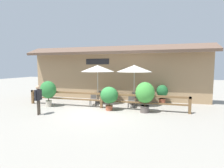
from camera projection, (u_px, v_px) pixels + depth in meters
ground_plane at (95, 112)px, 9.98m from camera, size 60.00×60.00×0.00m
building_facade at (114, 72)px, 13.70m from camera, size 14.28×1.49×4.23m
patio_railing at (101, 97)px, 10.92m from camera, size 10.40×0.14×0.95m
patio_umbrella_near at (98, 69)px, 12.21m from camera, size 2.34×2.34×2.73m
dining_table_near at (98, 95)px, 12.39m from camera, size 0.87×0.87×0.73m
chair_near_streetside at (93, 98)px, 11.77m from camera, size 0.49×0.49×0.83m
chair_near_wallside at (102, 95)px, 13.03m from camera, size 0.48×0.48×0.83m
patio_umbrella_middle at (134, 69)px, 11.51m from camera, size 2.34×2.34×2.73m
dining_table_middle at (134, 97)px, 11.69m from camera, size 0.87×0.87×0.73m
chair_middle_streetside at (131, 100)px, 11.09m from camera, size 0.47×0.47×0.83m
chair_middle_wallside at (135, 97)px, 12.34m from camera, size 0.46×0.46×0.83m
potted_plant_corner_fern at (48, 90)px, 11.33m from camera, size 1.04×0.93×1.67m
potted_plant_tall_tropical at (109, 96)px, 10.35m from camera, size 1.06×0.96×1.41m
potted_plant_broad_leaf at (145, 94)px, 9.81m from camera, size 1.08×0.97×1.73m
potted_plant_small_flowering at (162, 92)px, 12.32m from camera, size 0.79×0.71×1.32m
pedestrian at (38, 96)px, 9.32m from camera, size 0.26×0.56×1.60m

